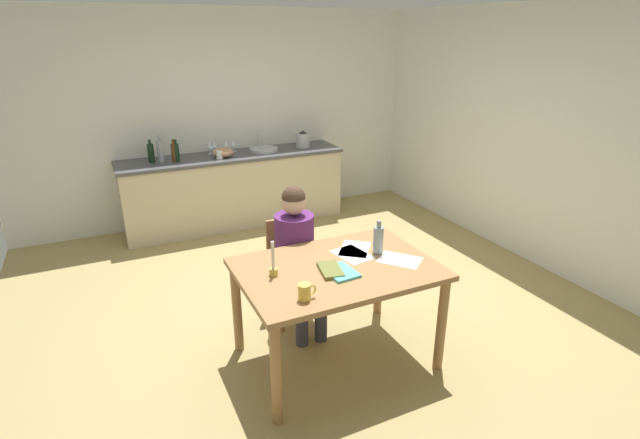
{
  "coord_description": "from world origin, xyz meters",
  "views": [
    {
      "loc": [
        -1.53,
        -3.51,
        2.33
      ],
      "look_at": [
        0.09,
        -0.09,
        0.85
      ],
      "focal_mm": 27.24,
      "sensor_mm": 36.0,
      "label": 1
    }
  ],
  "objects_px": {
    "sink_unit": "(264,149)",
    "bottle_wine_red": "(174,152)",
    "mixing_bowl": "(223,152)",
    "wine_glass_by_kettle": "(226,144)",
    "dining_table": "(337,279)",
    "book_cookery": "(340,272)",
    "bottle_vinegar": "(160,151)",
    "teacup_on_counter": "(220,155)",
    "wine_glass_back_right": "(210,145)",
    "person_seated": "(297,249)",
    "bottle_sauce": "(176,152)",
    "wine_bottle_on_table": "(378,239)",
    "wine_glass_back_left": "(214,145)",
    "chair_at_table": "(292,265)",
    "stovetop_kettle": "(303,140)",
    "candlestick": "(273,266)",
    "coffee_mug": "(305,292)",
    "wine_glass_near_sink": "(233,143)",
    "bottle_oil": "(151,153)",
    "book_magazine": "(331,270)"
  },
  "relations": [
    {
      "from": "sink_unit",
      "to": "bottle_wine_red",
      "type": "height_order",
      "value": "bottle_wine_red"
    },
    {
      "from": "mixing_bowl",
      "to": "wine_glass_by_kettle",
      "type": "height_order",
      "value": "wine_glass_by_kettle"
    },
    {
      "from": "dining_table",
      "to": "book_cookery",
      "type": "height_order",
      "value": "book_cookery"
    },
    {
      "from": "mixing_bowl",
      "to": "sink_unit",
      "type": "bearing_deg",
      "value": 8.0
    },
    {
      "from": "bottle_vinegar",
      "to": "teacup_on_counter",
      "type": "distance_m",
      "value": 0.67
    },
    {
      "from": "book_cookery",
      "to": "wine_glass_by_kettle",
      "type": "distance_m",
      "value": 3.29
    },
    {
      "from": "book_cookery",
      "to": "wine_glass_back_right",
      "type": "height_order",
      "value": "wine_glass_back_right"
    },
    {
      "from": "person_seated",
      "to": "wine_glass_back_right",
      "type": "xyz_separation_m",
      "value": [
        -0.06,
        2.61,
        0.33
      ]
    },
    {
      "from": "sink_unit",
      "to": "bottle_sauce",
      "type": "distance_m",
      "value": 1.08
    },
    {
      "from": "dining_table",
      "to": "mixing_bowl",
      "type": "bearing_deg",
      "value": 90.4
    },
    {
      "from": "wine_bottle_on_table",
      "to": "person_seated",
      "type": "bearing_deg",
      "value": 131.25
    },
    {
      "from": "wine_glass_back_left",
      "to": "wine_glass_by_kettle",
      "type": "bearing_deg",
      "value": 0.0
    },
    {
      "from": "chair_at_table",
      "to": "bottle_sauce",
      "type": "xyz_separation_m",
      "value": [
        -0.5,
        2.26,
        0.54
      ]
    },
    {
      "from": "chair_at_table",
      "to": "stovetop_kettle",
      "type": "distance_m",
      "value": 2.62
    },
    {
      "from": "candlestick",
      "to": "bottle_vinegar",
      "type": "xyz_separation_m",
      "value": [
        -0.28,
        2.95,
        0.19
      ]
    },
    {
      "from": "dining_table",
      "to": "bottle_sauce",
      "type": "xyz_separation_m",
      "value": [
        -0.56,
        2.98,
        0.34
      ]
    },
    {
      "from": "chair_at_table",
      "to": "book_cookery",
      "type": "relative_size",
      "value": 3.4
    },
    {
      "from": "coffee_mug",
      "to": "wine_glass_by_kettle",
      "type": "bearing_deg",
      "value": 82.53
    },
    {
      "from": "candlestick",
      "to": "chair_at_table",
      "type": "bearing_deg",
      "value": 58.9
    },
    {
      "from": "sink_unit",
      "to": "wine_glass_back_right",
      "type": "relative_size",
      "value": 2.34
    },
    {
      "from": "mixing_bowl",
      "to": "wine_glass_back_right",
      "type": "bearing_deg",
      "value": 115.01
    },
    {
      "from": "wine_glass_by_kettle",
      "to": "teacup_on_counter",
      "type": "bearing_deg",
      "value": -117.35
    },
    {
      "from": "wine_glass_back_left",
      "to": "teacup_on_counter",
      "type": "height_order",
      "value": "wine_glass_back_left"
    },
    {
      "from": "book_cookery",
      "to": "wine_glass_near_sink",
      "type": "bearing_deg",
      "value": 82.52
    },
    {
      "from": "chair_at_table",
      "to": "person_seated",
      "type": "bearing_deg",
      "value": -93.18
    },
    {
      "from": "person_seated",
      "to": "wine_glass_near_sink",
      "type": "xyz_separation_m",
      "value": [
        0.23,
        2.61,
        0.33
      ]
    },
    {
      "from": "candlestick",
      "to": "wine_glass_by_kettle",
      "type": "relative_size",
      "value": 1.62
    },
    {
      "from": "bottle_oil",
      "to": "mixing_bowl",
      "type": "xyz_separation_m",
      "value": [
        0.81,
        -0.11,
        -0.05
      ]
    },
    {
      "from": "wine_glass_near_sink",
      "to": "mixing_bowl",
      "type": "bearing_deg",
      "value": -130.47
    },
    {
      "from": "bottle_sauce",
      "to": "wine_glass_near_sink",
      "type": "relative_size",
      "value": 1.66
    },
    {
      "from": "chair_at_table",
      "to": "person_seated",
      "type": "height_order",
      "value": "person_seated"
    },
    {
      "from": "bottle_oil",
      "to": "bottle_wine_red",
      "type": "bearing_deg",
      "value": -17.54
    },
    {
      "from": "bottle_wine_red",
      "to": "wine_glass_near_sink",
      "type": "height_order",
      "value": "bottle_wine_red"
    },
    {
      "from": "wine_bottle_on_table",
      "to": "bottle_oil",
      "type": "distance_m",
      "value": 3.24
    },
    {
      "from": "bottle_wine_red",
      "to": "teacup_on_counter",
      "type": "bearing_deg",
      "value": -12.22
    },
    {
      "from": "coffee_mug",
      "to": "bottle_oil",
      "type": "bearing_deg",
      "value": 97.56
    },
    {
      "from": "wine_bottle_on_table",
      "to": "bottle_vinegar",
      "type": "bearing_deg",
      "value": 110.6
    },
    {
      "from": "person_seated",
      "to": "bottle_sauce",
      "type": "distance_m",
      "value": 2.48
    },
    {
      "from": "chair_at_table",
      "to": "bottle_wine_red",
      "type": "height_order",
      "value": "bottle_wine_red"
    },
    {
      "from": "coffee_mug",
      "to": "sink_unit",
      "type": "height_order",
      "value": "sink_unit"
    },
    {
      "from": "candlestick",
      "to": "bottle_sauce",
      "type": "xyz_separation_m",
      "value": [
        -0.11,
        2.91,
        0.16
      ]
    },
    {
      "from": "wine_glass_near_sink",
      "to": "wine_glass_back_left",
      "type": "distance_m",
      "value": 0.24
    },
    {
      "from": "sink_unit",
      "to": "wine_glass_back_left",
      "type": "relative_size",
      "value": 2.34
    },
    {
      "from": "bottle_vinegar",
      "to": "wine_glass_back_right",
      "type": "relative_size",
      "value": 2.05
    },
    {
      "from": "teacup_on_counter",
      "to": "book_cookery",
      "type": "bearing_deg",
      "value": -88.93
    },
    {
      "from": "bottle_oil",
      "to": "wine_glass_back_right",
      "type": "relative_size",
      "value": 1.7
    },
    {
      "from": "chair_at_table",
      "to": "wine_glass_near_sink",
      "type": "height_order",
      "value": "wine_glass_near_sink"
    },
    {
      "from": "book_magazine",
      "to": "wine_glass_back_right",
      "type": "relative_size",
      "value": 1.59
    },
    {
      "from": "wine_glass_back_left",
      "to": "wine_bottle_on_table",
      "type": "bearing_deg",
      "value": -81.83
    },
    {
      "from": "coffee_mug",
      "to": "stovetop_kettle",
      "type": "relative_size",
      "value": 0.54
    }
  ]
}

